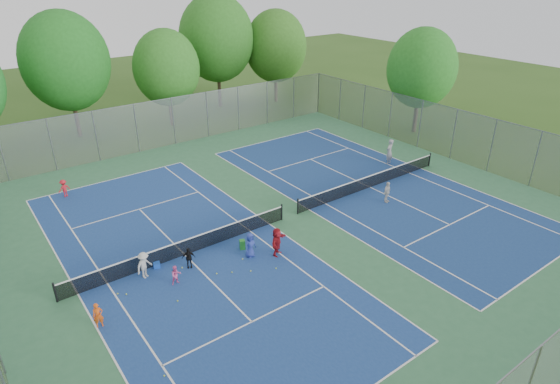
# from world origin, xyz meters

# --- Properties ---
(ground) EXTENTS (120.00, 120.00, 0.00)m
(ground) POSITION_xyz_m (0.00, 0.00, 0.00)
(ground) COLOR #2D5119
(ground) RESTS_ON ground
(court_pad) EXTENTS (32.00, 32.00, 0.01)m
(court_pad) POSITION_xyz_m (0.00, 0.00, 0.01)
(court_pad) COLOR #326943
(court_pad) RESTS_ON ground
(court_left) EXTENTS (10.97, 23.77, 0.01)m
(court_left) POSITION_xyz_m (-7.00, 0.00, 0.02)
(court_left) COLOR navy
(court_left) RESTS_ON court_pad
(court_right) EXTENTS (10.97, 23.77, 0.01)m
(court_right) POSITION_xyz_m (7.00, 0.00, 0.02)
(court_right) COLOR navy
(court_right) RESTS_ON court_pad
(net_left) EXTENTS (12.87, 0.10, 0.91)m
(net_left) POSITION_xyz_m (-7.00, 0.00, 0.46)
(net_left) COLOR black
(net_left) RESTS_ON ground
(net_right) EXTENTS (12.87, 0.10, 0.91)m
(net_right) POSITION_xyz_m (7.00, 0.00, 0.46)
(net_right) COLOR black
(net_right) RESTS_ON ground
(fence_north) EXTENTS (32.00, 0.10, 4.00)m
(fence_north) POSITION_xyz_m (0.00, 16.00, 2.00)
(fence_north) COLOR gray
(fence_north) RESTS_ON ground
(fence_east) EXTENTS (0.10, 32.00, 4.00)m
(fence_east) POSITION_xyz_m (16.00, 0.00, 2.00)
(fence_east) COLOR gray
(fence_east) RESTS_ON ground
(tree_nl) EXTENTS (7.20, 7.20, 10.69)m
(tree_nl) POSITION_xyz_m (-6.00, 23.00, 6.54)
(tree_nl) COLOR #443326
(tree_nl) RESTS_ON ground
(tree_nc) EXTENTS (6.00, 6.00, 8.85)m
(tree_nc) POSITION_xyz_m (2.00, 21.00, 5.39)
(tree_nc) COLOR #443326
(tree_nc) RESTS_ON ground
(tree_nr) EXTENTS (7.60, 7.60, 11.42)m
(tree_nr) POSITION_xyz_m (9.00, 24.00, 7.04)
(tree_nr) COLOR #443326
(tree_nr) RESTS_ON ground
(tree_ne) EXTENTS (6.60, 6.60, 9.77)m
(tree_ne) POSITION_xyz_m (15.00, 22.00, 5.97)
(tree_ne) COLOR #443326
(tree_ne) RESTS_ON ground
(tree_side_e) EXTENTS (6.00, 6.00, 9.20)m
(tree_side_e) POSITION_xyz_m (19.00, 6.00, 5.74)
(tree_side_e) COLOR #443326
(tree_side_e) RESTS_ON ground
(ball_crate) EXTENTS (0.41, 0.41, 0.28)m
(ball_crate) POSITION_xyz_m (-8.64, -0.15, 0.14)
(ball_crate) COLOR blue
(ball_crate) RESTS_ON ground
(ball_hopper) EXTENTS (0.37, 0.37, 0.55)m
(ball_hopper) POSITION_xyz_m (-4.23, -1.29, 0.28)
(ball_hopper) COLOR #258A28
(ball_hopper) RESTS_ON ground
(student_a) EXTENTS (0.48, 0.36, 1.19)m
(student_a) POSITION_xyz_m (-12.32, -2.78, 0.59)
(student_a) COLOR #EE5616
(student_a) RESTS_ON ground
(student_b) EXTENTS (0.52, 0.42, 1.02)m
(student_b) POSITION_xyz_m (-8.41, -2.00, 0.51)
(student_b) COLOR pink
(student_b) RESTS_ON ground
(student_c) EXTENTS (1.05, 0.84, 1.41)m
(student_c) POSITION_xyz_m (-9.41, -0.60, 0.71)
(student_c) COLOR beige
(student_c) RESTS_ON ground
(student_d) EXTENTS (0.73, 0.53, 1.15)m
(student_d) POSITION_xyz_m (-7.31, -1.13, 0.57)
(student_d) COLOR black
(student_d) RESTS_ON ground
(student_e) EXTENTS (0.76, 0.57, 1.40)m
(student_e) POSITION_xyz_m (-4.27, -2.15, 0.70)
(student_e) COLOR #2A3C9C
(student_e) RESTS_ON ground
(student_f) EXTENTS (1.51, 1.16, 1.59)m
(student_f) POSITION_xyz_m (-3.05, -2.85, 0.80)
(student_f) COLOR maroon
(student_f) RESTS_ON ground
(child_far_baseline) EXTENTS (0.88, 0.65, 1.22)m
(child_far_baseline) POSITION_xyz_m (-10.24, 11.03, 0.61)
(child_far_baseline) COLOR red
(child_far_baseline) RESTS_ON ground
(instructor) EXTENTS (0.81, 0.63, 1.97)m
(instructor) POSITION_xyz_m (11.26, 2.18, 0.98)
(instructor) COLOR #969799
(instructor) RESTS_ON ground
(teen_court_b) EXTENTS (0.90, 0.56, 1.42)m
(teen_court_b) POSITION_xyz_m (6.22, -2.14, 0.71)
(teen_court_b) COLOR silver
(teen_court_b) RESTS_ON ground
(tennis_ball_0) EXTENTS (0.07, 0.07, 0.07)m
(tennis_ball_0) POSITION_xyz_m (-5.83, -2.84, 0.03)
(tennis_ball_0) COLOR #AAD030
(tennis_ball_0) RESTS_ON ground
(tennis_ball_1) EXTENTS (0.07, 0.07, 0.07)m
(tennis_ball_1) POSITION_xyz_m (-8.97, -3.25, 0.03)
(tennis_ball_1) COLOR #CADC33
(tennis_ball_1) RESTS_ON ground
(tennis_ball_2) EXTENTS (0.07, 0.07, 0.07)m
(tennis_ball_2) POSITION_xyz_m (-4.78, -2.18, 0.03)
(tennis_ball_2) COLOR #D4E334
(tennis_ball_2) RESTS_ON ground
(tennis_ball_3) EXTENTS (0.07, 0.07, 0.07)m
(tennis_ball_3) POSITION_xyz_m (-7.65, -1.00, 0.03)
(tennis_ball_3) COLOR #D1DE33
(tennis_ball_3) RESTS_ON ground
(tennis_ball_4) EXTENTS (0.07, 0.07, 0.07)m
(tennis_ball_4) POSITION_xyz_m (-11.26, -6.93, 0.03)
(tennis_ball_4) COLOR #B9D130
(tennis_ball_4) RESTS_ON ground
(tennis_ball_5) EXTENTS (0.07, 0.07, 0.07)m
(tennis_ball_5) POSITION_xyz_m (-6.50, -2.49, 0.03)
(tennis_ball_5) COLOR #D4E836
(tennis_ball_5) RESTS_ON ground
(tennis_ball_6) EXTENTS (0.07, 0.07, 0.07)m
(tennis_ball_6) POSITION_xyz_m (-10.99, -1.11, 0.03)
(tennis_ball_6) COLOR #D5E334
(tennis_ball_6) RESTS_ON ground
(tennis_ball_7) EXTENTS (0.07, 0.07, 0.07)m
(tennis_ball_7) POSITION_xyz_m (-3.87, -3.88, 0.03)
(tennis_ball_7) COLOR #C8F539
(tennis_ball_7) RESTS_ON ground
(tennis_ball_8) EXTENTS (0.07, 0.07, 0.07)m
(tennis_ball_8) POSITION_xyz_m (-5.03, -3.31, 0.03)
(tennis_ball_8) COLOR #D8F539
(tennis_ball_8) RESTS_ON ground
(tennis_ball_9) EXTENTS (0.07, 0.07, 0.07)m
(tennis_ball_9) POSITION_xyz_m (-10.68, -1.39, 0.03)
(tennis_ball_9) COLOR #C2E034
(tennis_ball_9) RESTS_ON ground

